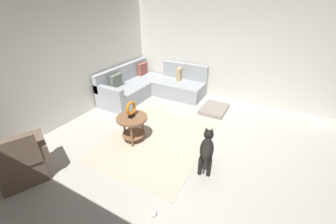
# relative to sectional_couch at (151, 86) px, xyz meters

# --- Properties ---
(ground_plane) EXTENTS (6.00, 6.00, 0.10)m
(ground_plane) POSITION_rel_sectional_couch_xyz_m (-1.99, -2.01, -0.34)
(ground_plane) COLOR #B7B2A8
(wall_back) EXTENTS (6.00, 0.12, 2.70)m
(wall_back) POSITION_rel_sectional_couch_xyz_m (-1.99, 0.93, 1.06)
(wall_back) COLOR silver
(wall_back) RESTS_ON ground_plane
(wall_right) EXTENTS (0.12, 6.00, 2.70)m
(wall_right) POSITION_rel_sectional_couch_xyz_m (0.95, -2.01, 1.06)
(wall_right) COLOR silver
(wall_right) RESTS_ON ground_plane
(area_rug) EXTENTS (2.30, 1.90, 0.01)m
(area_rug) POSITION_rel_sectional_couch_xyz_m (-1.84, -1.31, -0.29)
(area_rug) COLOR #BCAD93
(area_rug) RESTS_ON ground_plane
(sectional_couch) EXTENTS (2.20, 2.25, 0.88)m
(sectional_couch) POSITION_rel_sectional_couch_xyz_m (0.00, 0.00, 0.00)
(sectional_couch) COLOR #9EA3A8
(sectional_couch) RESTS_ON ground_plane
(armchair) EXTENTS (0.98, 0.88, 0.88)m
(armchair) POSITION_rel_sectional_couch_xyz_m (-3.68, -0.02, 0.03)
(armchair) COLOR brown
(armchair) RESTS_ON ground_plane
(side_table) EXTENTS (0.60, 0.60, 0.54)m
(side_table) POSITION_rel_sectional_couch_xyz_m (-2.03, -0.89, 0.12)
(side_table) COLOR brown
(side_table) RESTS_ON ground_plane
(torus_sculpture) EXTENTS (0.28, 0.08, 0.33)m
(torus_sculpture) POSITION_rel_sectional_couch_xyz_m (-2.03, -0.89, 0.42)
(torus_sculpture) COLOR black
(torus_sculpture) RESTS_ON side_table
(dog_bed_mat) EXTENTS (0.80, 0.60, 0.09)m
(dog_bed_mat) POSITION_rel_sectional_couch_xyz_m (-0.01, -1.93, -0.25)
(dog_bed_mat) COLOR gray
(dog_bed_mat) RESTS_ON ground_plane
(dog) EXTENTS (0.83, 0.34, 0.63)m
(dog) POSITION_rel_sectional_couch_xyz_m (-2.05, -2.41, 0.09)
(dog) COLOR black
(dog) RESTS_ON ground_plane
(dog_toy_ball) EXTENTS (0.08, 0.08, 0.08)m
(dog_toy_ball) POSITION_rel_sectional_couch_xyz_m (-3.26, -2.13, -0.25)
(dog_toy_ball) COLOR silver
(dog_toy_ball) RESTS_ON ground_plane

